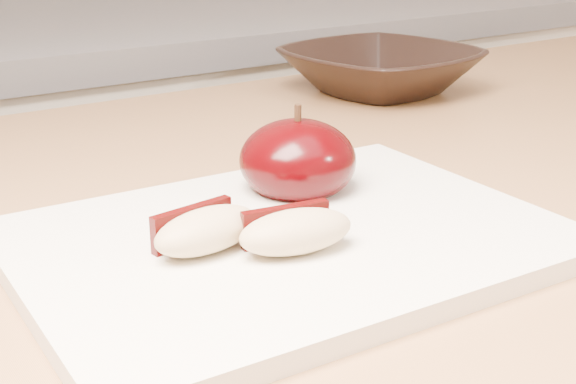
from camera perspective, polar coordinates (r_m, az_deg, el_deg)
back_cabinet at (r=1.36m, az=-18.93°, el=-8.70°), size 2.40×0.62×0.94m
cutting_board at (r=0.49m, az=0.00°, el=-3.47°), size 0.33×0.25×0.01m
apple_half at (r=0.55m, az=0.69°, el=2.27°), size 0.09×0.09×0.07m
apple_wedge_a at (r=0.46m, az=-5.91°, el=-2.68°), size 0.07×0.04×0.02m
apple_wedge_b at (r=0.45m, az=0.48°, el=-2.77°), size 0.07×0.04×0.02m
bowl at (r=0.90m, az=6.56°, el=8.60°), size 0.22×0.22×0.05m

